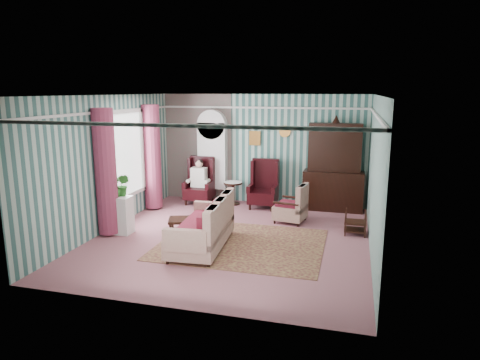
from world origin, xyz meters
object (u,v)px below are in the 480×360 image
(wingback_left, at_px, (199,181))
(wingback_right, at_px, (263,184))
(dresser_hutch, at_px, (334,164))
(round_side_table, at_px, (233,193))
(sofa, at_px, (201,221))
(nest_table, at_px, (355,222))
(coffee_table, at_px, (190,227))
(seated_woman, at_px, (199,182))
(bookcase, at_px, (212,161))
(floral_armchair, at_px, (290,201))
(plant_stand, at_px, (119,215))

(wingback_left, distance_m, wingback_right, 1.75)
(dresser_hutch, xyz_separation_m, round_side_table, (-2.60, -0.12, -0.88))
(round_side_table, distance_m, sofa, 3.30)
(nest_table, relative_size, coffee_table, 0.61)
(seated_woman, height_order, coffee_table, seated_woman)
(bookcase, relative_size, seated_woman, 1.90)
(sofa, relative_size, coffee_table, 2.29)
(coffee_table, bearing_deg, round_side_table, 86.62)
(nest_table, distance_m, floral_armchair, 1.57)
(seated_woman, relative_size, nest_table, 2.19)
(nest_table, bearing_deg, plant_stand, -166.16)
(bookcase, xyz_separation_m, sofa, (0.95, -3.51, -0.58))
(seated_woman, distance_m, round_side_table, 0.96)
(dresser_hutch, relative_size, coffee_table, 2.69)
(wingback_left, relative_size, seated_woman, 1.06)
(bookcase, relative_size, floral_armchair, 2.22)
(wingback_left, xyz_separation_m, sofa, (1.20, -3.12, -0.09))
(bookcase, bearing_deg, plant_stand, -108.49)
(wingback_right, height_order, floral_armchair, wingback_right)
(sofa, bearing_deg, plant_stand, 75.31)
(round_side_table, bearing_deg, coffee_table, -93.38)
(plant_stand, relative_size, coffee_table, 0.91)
(wingback_left, xyz_separation_m, plant_stand, (-0.80, -2.75, -0.22))
(wingback_right, bearing_deg, round_side_table, 169.99)
(bookcase, xyz_separation_m, round_side_table, (0.65, -0.24, -0.82))
(seated_woman, bearing_deg, coffee_table, -73.83)
(seated_woman, bearing_deg, nest_table, -20.85)
(bookcase, relative_size, wingback_right, 1.79)
(wingback_right, height_order, round_side_table, wingback_right)
(dresser_hutch, bearing_deg, round_side_table, -177.36)
(bookcase, bearing_deg, sofa, -74.87)
(nest_table, bearing_deg, coffee_table, -163.23)
(floral_armchair, bearing_deg, sofa, 156.45)
(bookcase, xyz_separation_m, dresser_hutch, (3.25, -0.12, 0.06))
(plant_stand, distance_m, sofa, 2.04)
(round_side_table, bearing_deg, wingback_right, -10.01)
(dresser_hutch, height_order, floral_armchair, dresser_hutch)
(bookcase, xyz_separation_m, floral_armchair, (2.36, -1.41, -0.62))
(bookcase, relative_size, plant_stand, 2.80)
(bookcase, distance_m, nest_table, 4.37)
(wingback_left, xyz_separation_m, floral_armchair, (2.61, -1.02, -0.12))
(wingback_left, xyz_separation_m, seated_woman, (0.00, 0.00, -0.04))
(round_side_table, xyz_separation_m, nest_table, (3.17, -1.70, -0.03))
(floral_armchair, bearing_deg, round_side_table, 65.92)
(floral_armchair, relative_size, coffee_table, 1.15)
(seated_woman, bearing_deg, wingback_right, 0.00)
(round_side_table, bearing_deg, bookcase, 159.73)
(coffee_table, bearing_deg, wingback_right, 68.43)
(plant_stand, height_order, floral_armchair, floral_armchair)
(wingback_left, bearing_deg, round_side_table, 9.46)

